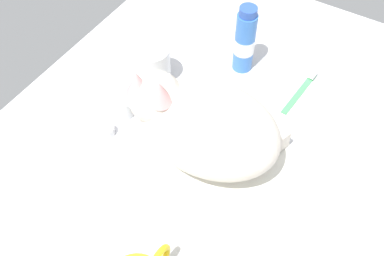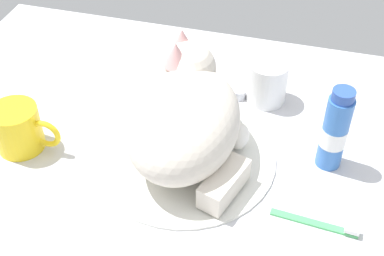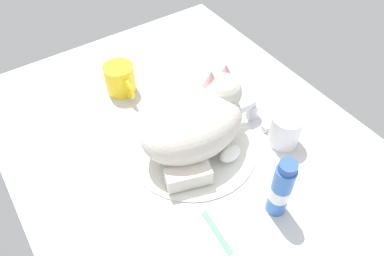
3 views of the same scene
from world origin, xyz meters
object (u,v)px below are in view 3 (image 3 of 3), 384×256
object	(u,v)px
coffee_mug	(120,79)
rinse_cup	(285,130)
faucet	(249,110)
toothbrush	(223,241)
toothpaste_bottle	(281,189)
cat	(197,121)

from	to	relation	value
coffee_mug	rinse_cup	size ratio (longest dim) A/B	1.46
faucet	coffee_mug	world-z (taller)	coffee_mug
faucet	toothbrush	xyz separation A→B (cm)	(24.07, -26.50, -2.29)
coffee_mug	toothpaste_bottle	size ratio (longest dim) A/B	0.79
faucet	rinse_cup	size ratio (longest dim) A/B	1.69
faucet	cat	size ratio (longest dim) A/B	0.51
toothpaste_bottle	toothbrush	xyz separation A→B (cm)	(-0.06, -14.02, -6.79)
coffee_mug	cat	bearing A→B (deg)	12.23
coffee_mug	toothbrush	bearing A→B (deg)	-4.22
faucet	rinse_cup	xyz separation A→B (cm)	(11.00, 1.95, 1.39)
rinse_cup	toothbrush	distance (cm)	31.53
faucet	coffee_mug	size ratio (longest dim) A/B	1.16
toothbrush	coffee_mug	bearing A→B (deg)	175.78
cat	rinse_cup	world-z (taller)	cat
rinse_cup	toothpaste_bottle	size ratio (longest dim) A/B	0.54
toothpaste_bottle	faucet	bearing A→B (deg)	152.67
toothbrush	rinse_cup	bearing A→B (deg)	114.68
rinse_cup	toothpaste_bottle	xyz separation A→B (cm)	(13.14, -14.43, 3.11)
faucet	toothbrush	world-z (taller)	faucet
toothbrush	toothpaste_bottle	bearing A→B (deg)	89.75
cat	toothpaste_bottle	bearing A→B (deg)	9.46
toothpaste_bottle	cat	bearing A→B (deg)	-170.54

